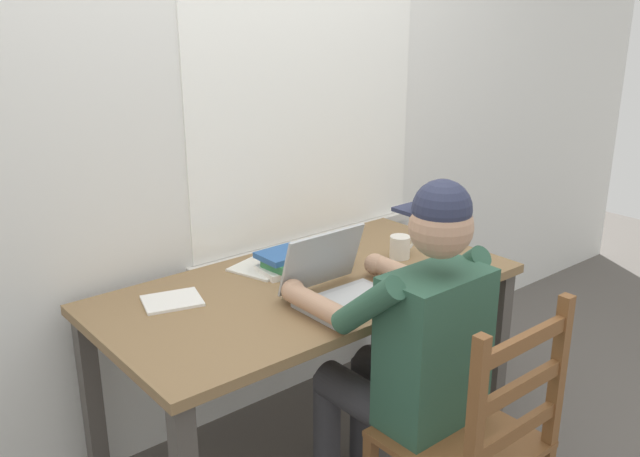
% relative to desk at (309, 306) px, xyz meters
% --- Properties ---
extents(ground_plane, '(8.00, 8.00, 0.00)m').
position_rel_desk_xyz_m(ground_plane, '(0.00, 0.00, -0.65)').
color(ground_plane, '#56514C').
extents(back_wall, '(6.00, 0.08, 2.60)m').
position_rel_desk_xyz_m(back_wall, '(0.01, 0.47, 0.65)').
color(back_wall, silver).
rests_on(back_wall, ground).
extents(desk, '(1.52, 0.77, 0.74)m').
position_rel_desk_xyz_m(desk, '(0.00, 0.00, 0.00)').
color(desk, olive).
rests_on(desk, ground).
extents(seated_person, '(0.50, 0.60, 1.23)m').
position_rel_desk_xyz_m(seated_person, '(0.04, -0.46, 0.03)').
color(seated_person, '#2D5642').
rests_on(seated_person, ground).
extents(wooden_chair, '(0.42, 0.42, 0.93)m').
position_rel_desk_xyz_m(wooden_chair, '(0.04, -0.74, -0.20)').
color(wooden_chair, brown).
rests_on(wooden_chair, ground).
extents(laptop, '(0.33, 0.30, 0.23)m').
position_rel_desk_xyz_m(laptop, '(-0.01, -0.17, 0.14)').
color(laptop, '#ADAFB2').
rests_on(laptop, desk).
extents(computer_mouse, '(0.06, 0.10, 0.03)m').
position_rel_desk_xyz_m(computer_mouse, '(0.28, -0.22, 0.11)').
color(computer_mouse, black).
rests_on(computer_mouse, desk).
extents(coffee_mug_white, '(0.12, 0.08, 0.09)m').
position_rel_desk_xyz_m(coffee_mug_white, '(0.44, -0.03, 0.14)').
color(coffee_mug_white, silver).
rests_on(coffee_mug_white, desk).
extents(coffee_mug_dark, '(0.11, 0.08, 0.10)m').
position_rel_desk_xyz_m(coffee_mug_dark, '(0.19, 0.06, 0.14)').
color(coffee_mug_dark, '#38281E').
rests_on(coffee_mug_dark, desk).
extents(book_stack_main, '(0.20, 0.16, 0.08)m').
position_rel_desk_xyz_m(book_stack_main, '(0.00, 0.14, 0.13)').
color(book_stack_main, white).
rests_on(book_stack_main, desk).
extents(paper_pile_near_laptop, '(0.24, 0.25, 0.01)m').
position_rel_desk_xyz_m(paper_pile_near_laptop, '(-0.05, 0.22, 0.09)').
color(paper_pile_near_laptop, silver).
rests_on(paper_pile_near_laptop, desk).
extents(paper_pile_back_corner, '(0.23, 0.20, 0.01)m').
position_rel_desk_xyz_m(paper_pile_back_corner, '(-0.46, 0.17, 0.10)').
color(paper_pile_back_corner, white).
rests_on(paper_pile_back_corner, desk).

